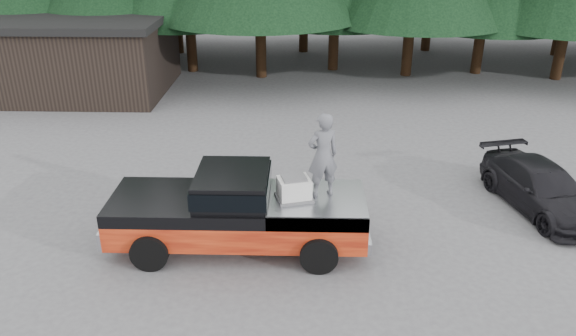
{
  "coord_description": "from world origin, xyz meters",
  "views": [
    {
      "loc": [
        1.04,
        -11.91,
        7.17
      ],
      "look_at": [
        0.7,
        0.0,
        1.76
      ],
      "focal_mm": 35.0,
      "sensor_mm": 36.0,
      "label": 1
    }
  ],
  "objects_px": {
    "pickup_truck": "(238,221)",
    "man_on_bed": "(323,155)",
    "utility_building": "(73,53)",
    "air_compressor": "(294,189)",
    "parked_car": "(541,188)"
  },
  "relations": [
    {
      "from": "air_compressor",
      "to": "utility_building",
      "type": "xyz_separation_m",
      "value": [
        -9.85,
        12.72,
        0.1
      ]
    },
    {
      "from": "air_compressor",
      "to": "man_on_bed",
      "type": "bearing_deg",
      "value": 2.71
    },
    {
      "from": "air_compressor",
      "to": "utility_building",
      "type": "bearing_deg",
      "value": 111.9
    },
    {
      "from": "air_compressor",
      "to": "utility_building",
      "type": "relative_size",
      "value": 0.08
    },
    {
      "from": "parked_car",
      "to": "utility_building",
      "type": "height_order",
      "value": "utility_building"
    },
    {
      "from": "utility_building",
      "to": "air_compressor",
      "type": "bearing_deg",
      "value": -52.25
    },
    {
      "from": "pickup_truck",
      "to": "man_on_bed",
      "type": "bearing_deg",
      "value": 3.25
    },
    {
      "from": "man_on_bed",
      "to": "utility_building",
      "type": "height_order",
      "value": "utility_building"
    },
    {
      "from": "pickup_truck",
      "to": "man_on_bed",
      "type": "distance_m",
      "value": 2.53
    },
    {
      "from": "utility_building",
      "to": "man_on_bed",
      "type": "bearing_deg",
      "value": -50.04
    },
    {
      "from": "air_compressor",
      "to": "pickup_truck",
      "type": "bearing_deg",
      "value": 159.57
    },
    {
      "from": "air_compressor",
      "to": "parked_car",
      "type": "relative_size",
      "value": 0.17
    },
    {
      "from": "man_on_bed",
      "to": "utility_building",
      "type": "bearing_deg",
      "value": -69.9
    },
    {
      "from": "air_compressor",
      "to": "parked_car",
      "type": "distance_m",
      "value": 6.92
    },
    {
      "from": "air_compressor",
      "to": "man_on_bed",
      "type": "xyz_separation_m",
      "value": [
        0.63,
        0.21,
        0.74
      ]
    }
  ]
}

